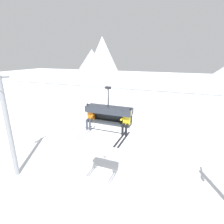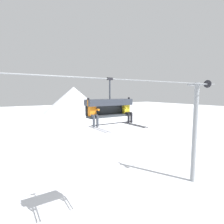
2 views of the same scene
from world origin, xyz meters
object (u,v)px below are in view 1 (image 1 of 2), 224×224
(lift_tower_near, at_px, (8,127))
(chairlift_chair, at_px, (109,112))
(skier_orange, at_px, (90,117))
(skier_yellow, at_px, (126,122))

(lift_tower_near, xyz_separation_m, chairlift_chair, (8.51, -0.71, 2.37))
(lift_tower_near, bearing_deg, chairlift_chair, -4.76)
(skier_orange, bearing_deg, skier_yellow, 0.00)
(chairlift_chair, bearing_deg, skier_orange, -167.46)
(chairlift_chair, relative_size, skier_orange, 1.38)
(skier_yellow, bearing_deg, skier_orange, 180.00)
(lift_tower_near, bearing_deg, skier_yellow, -5.56)
(chairlift_chair, distance_m, skier_orange, 1.02)
(lift_tower_near, relative_size, chairlift_chair, 3.47)
(lift_tower_near, height_order, chairlift_chair, lift_tower_near)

